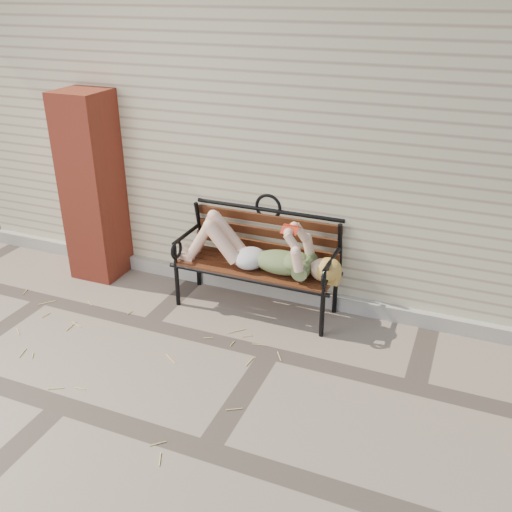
% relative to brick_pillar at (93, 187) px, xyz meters
% --- Properties ---
extents(ground, '(80.00, 80.00, 0.00)m').
position_rel_brick_pillar_xyz_m(ground, '(2.30, -0.75, -1.00)').
color(ground, '#78675C').
rests_on(ground, ground).
extents(house_wall, '(8.00, 4.00, 3.00)m').
position_rel_brick_pillar_xyz_m(house_wall, '(2.30, 2.25, 0.50)').
color(house_wall, beige).
rests_on(house_wall, ground).
extents(foundation_strip, '(8.00, 0.10, 0.15)m').
position_rel_brick_pillar_xyz_m(foundation_strip, '(2.30, 0.22, -0.93)').
color(foundation_strip, '#A39E93').
rests_on(foundation_strip, ground).
extents(brick_pillar, '(0.50, 0.50, 2.00)m').
position_rel_brick_pillar_xyz_m(brick_pillar, '(0.00, 0.00, 0.00)').
color(brick_pillar, '#AE3B27').
rests_on(brick_pillar, ground).
extents(garden_bench, '(1.70, 0.68, 1.10)m').
position_rel_brick_pillar_xyz_m(garden_bench, '(1.89, 0.02, -0.38)').
color(garden_bench, black).
rests_on(garden_bench, ground).
extents(reading_woman, '(1.61, 0.36, 0.51)m').
position_rel_brick_pillar_xyz_m(reading_woman, '(1.90, -0.11, -0.35)').
color(reading_woman, '#0B374F').
rests_on(reading_woman, ground).
extents(straw_scatter, '(2.97, 1.69, 0.01)m').
position_rel_brick_pillar_xyz_m(straw_scatter, '(1.13, -1.53, -0.99)').
color(straw_scatter, '#CCBC63').
rests_on(straw_scatter, ground).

